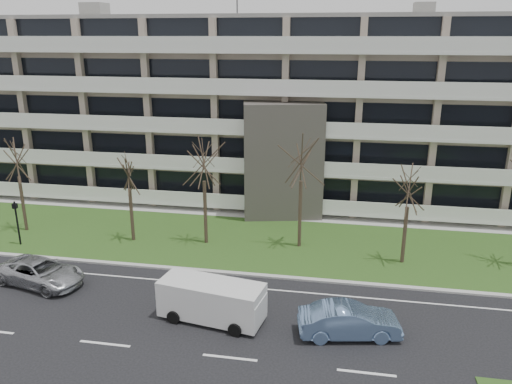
% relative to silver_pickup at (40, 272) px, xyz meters
% --- Properties ---
extents(ground, '(160.00, 160.00, 0.00)m').
position_rel_silver_pickup_xyz_m(ground, '(12.33, -4.86, -0.74)').
color(ground, black).
rests_on(ground, ground).
extents(grass_verge, '(90.00, 10.00, 0.06)m').
position_rel_silver_pickup_xyz_m(grass_verge, '(12.33, 8.14, -0.71)').
color(grass_verge, '#2A521B').
rests_on(grass_verge, ground).
extents(curb, '(90.00, 0.35, 0.12)m').
position_rel_silver_pickup_xyz_m(curb, '(12.33, 3.14, -0.68)').
color(curb, '#B2B2AD').
rests_on(curb, ground).
extents(sidewalk, '(90.00, 2.00, 0.08)m').
position_rel_silver_pickup_xyz_m(sidewalk, '(12.33, 13.64, -0.70)').
color(sidewalk, '#B2B2AD').
rests_on(sidewalk, ground).
extents(lane_edge_line, '(90.00, 0.12, 0.01)m').
position_rel_silver_pickup_xyz_m(lane_edge_line, '(12.33, 1.64, -0.73)').
color(lane_edge_line, white).
rests_on(lane_edge_line, ground).
extents(apartment_building, '(60.50, 15.10, 18.75)m').
position_rel_silver_pickup_xyz_m(apartment_building, '(12.32, 20.46, 6.88)').
color(apartment_building, tan).
rests_on(apartment_building, ground).
extents(silver_pickup, '(5.72, 3.58, 1.47)m').
position_rel_silver_pickup_xyz_m(silver_pickup, '(0.00, 0.00, 0.00)').
color(silver_pickup, '#ABACB2').
rests_on(silver_pickup, ground).
extents(blue_sedan, '(5.06, 2.56, 1.59)m').
position_rel_silver_pickup_xyz_m(blue_sedan, '(17.55, -2.15, 0.06)').
color(blue_sedan, '#7091C2').
rests_on(blue_sedan, ground).
extents(white_van, '(5.53, 2.83, 2.04)m').
position_rel_silver_pickup_xyz_m(white_van, '(10.80, -1.93, 0.49)').
color(white_van, white).
rests_on(white_van, ground).
extents(pedestrian_signal, '(0.30, 0.24, 3.16)m').
position_rel_silver_pickup_xyz_m(pedestrian_signal, '(-4.66, 4.83, 1.28)').
color(pedestrian_signal, black).
rests_on(pedestrian_signal, ground).
extents(tree_1, '(3.70, 3.70, 7.40)m').
position_rel_silver_pickup_xyz_m(tree_1, '(-5.86, 7.32, 5.01)').
color(tree_1, '#382B21').
rests_on(tree_1, ground).
extents(tree_2, '(3.37, 3.37, 6.74)m').
position_rel_silver_pickup_xyz_m(tree_2, '(2.66, 6.97, 4.50)').
color(tree_2, '#382B21').
rests_on(tree_2, ground).
extents(tree_3, '(4.01, 4.01, 8.03)m').
position_rel_silver_pickup_xyz_m(tree_3, '(7.82, 7.40, 5.51)').
color(tree_3, '#382B21').
rests_on(tree_3, ground).
extents(tree_4, '(4.18, 4.18, 8.35)m').
position_rel_silver_pickup_xyz_m(tree_4, '(14.22, 7.93, 5.76)').
color(tree_4, '#382B21').
rests_on(tree_4, ground).
extents(tree_5, '(3.35, 3.35, 6.69)m').
position_rel_silver_pickup_xyz_m(tree_5, '(20.88, 6.57, 4.46)').
color(tree_5, '#382B21').
rests_on(tree_5, ground).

